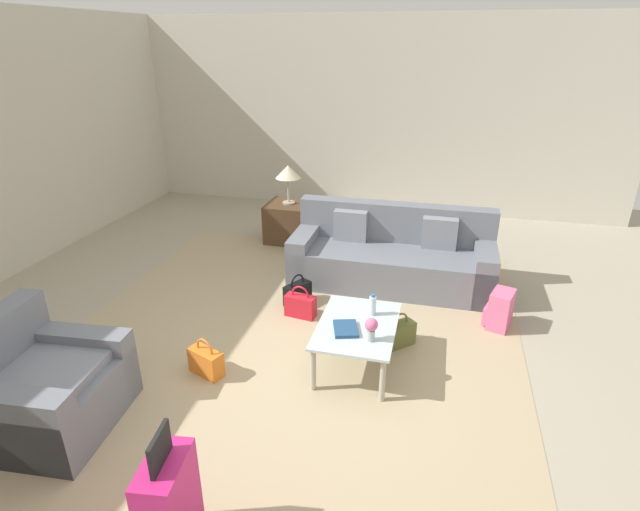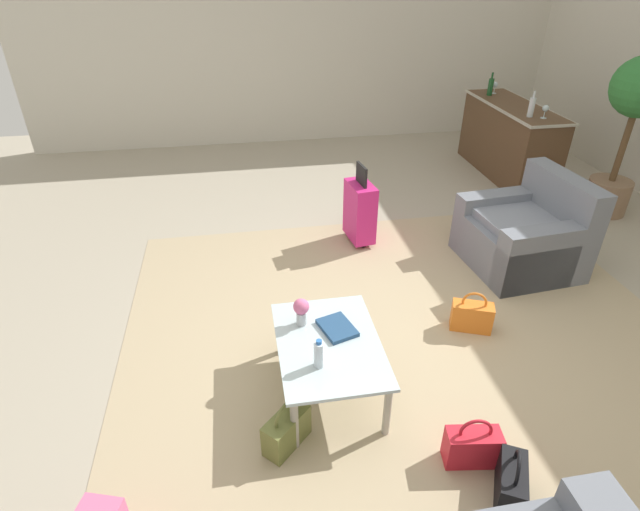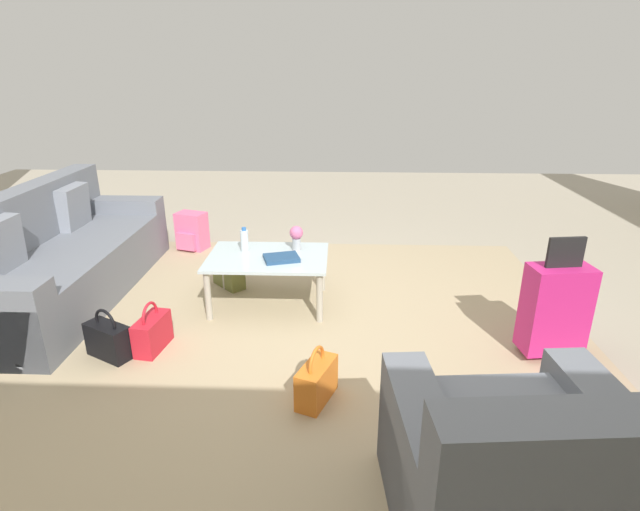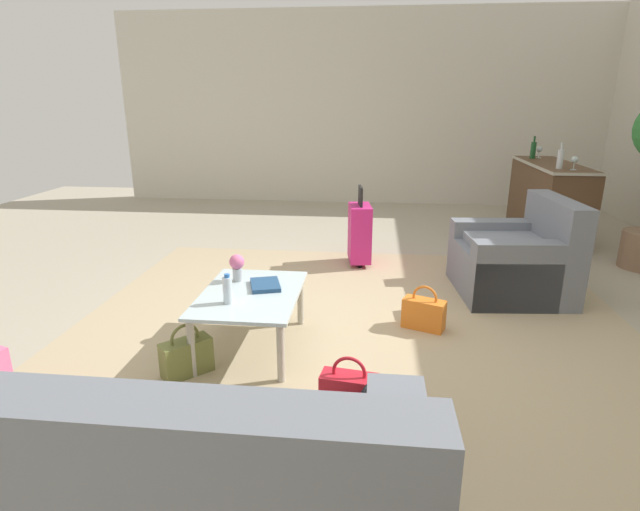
% 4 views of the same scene
% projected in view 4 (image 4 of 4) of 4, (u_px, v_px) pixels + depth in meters
% --- Properties ---
extents(ground_plane, '(12.00, 12.00, 0.00)m').
position_uv_depth(ground_plane, '(327.00, 327.00, 3.94)').
color(ground_plane, '#A89E89').
extents(wall_left, '(0.12, 8.00, 3.10)m').
position_uv_depth(wall_left, '(356.00, 109.00, 8.27)').
color(wall_left, beige).
rests_on(wall_left, ground).
extents(area_rug, '(5.20, 4.40, 0.01)m').
position_uv_depth(area_rug, '(348.00, 366.00, 3.35)').
color(area_rug, tan).
rests_on(area_rug, ground).
extents(couch, '(0.88, 2.34, 0.91)m').
position_uv_depth(couch, '(108.00, 502.00, 1.83)').
color(couch, slate).
rests_on(couch, ground).
extents(armchair, '(1.05, 1.00, 0.88)m').
position_uv_depth(armchair, '(519.00, 262.00, 4.54)').
color(armchair, slate).
rests_on(armchair, ground).
extents(coffee_table, '(0.96, 0.68, 0.43)m').
position_uv_depth(coffee_table, '(251.00, 300.00, 3.50)').
color(coffee_table, silver).
rests_on(coffee_table, ground).
extents(water_bottle, '(0.06, 0.06, 0.20)m').
position_uv_depth(water_bottle, '(228.00, 290.00, 3.28)').
color(water_bottle, silver).
rests_on(water_bottle, coffee_table).
extents(coffee_table_book, '(0.31, 0.27, 0.03)m').
position_uv_depth(coffee_table_book, '(265.00, 285.00, 3.59)').
color(coffee_table_book, navy).
rests_on(coffee_table_book, coffee_table).
extents(flower_vase, '(0.11, 0.11, 0.21)m').
position_uv_depth(flower_vase, '(237.00, 265.00, 3.67)').
color(flower_vase, '#B2B7BC').
rests_on(flower_vase, coffee_table).
extents(bar_console, '(1.79, 0.59, 0.94)m').
position_uv_depth(bar_console, '(549.00, 198.00, 6.47)').
color(bar_console, '#513823').
rests_on(bar_console, ground).
extents(wine_glass_leftmost, '(0.08, 0.08, 0.15)m').
position_uv_depth(wine_glass_leftmost, '(540.00, 150.00, 6.88)').
color(wine_glass_leftmost, silver).
rests_on(wine_glass_leftmost, bar_console).
extents(wine_glass_left_of_centre, '(0.08, 0.08, 0.15)m').
position_uv_depth(wine_glass_left_of_centre, '(575.00, 160.00, 5.72)').
color(wine_glass_left_of_centre, silver).
rests_on(wine_glass_left_of_centre, bar_console).
extents(wine_bottle_green, '(0.07, 0.07, 0.30)m').
position_uv_depth(wine_bottle_green, '(533.00, 150.00, 6.81)').
color(wine_bottle_green, '#194C23').
rests_on(wine_bottle_green, bar_console).
extents(wine_bottle_clear, '(0.07, 0.07, 0.30)m').
position_uv_depth(wine_bottle_clear, '(560.00, 159.00, 5.81)').
color(wine_bottle_clear, silver).
rests_on(wine_bottle_clear, bar_console).
extents(suitcase_magenta, '(0.43, 0.27, 0.85)m').
position_uv_depth(suitcase_magenta, '(360.00, 232.00, 5.33)').
color(suitcase_magenta, '#D12375').
rests_on(suitcase_magenta, ground).
extents(handbag_red, '(0.18, 0.34, 0.36)m').
position_uv_depth(handbag_red, '(349.00, 393.00, 2.83)').
color(handbag_red, red).
rests_on(handbag_red, ground).
extents(handbag_olive, '(0.32, 0.33, 0.36)m').
position_uv_depth(handbag_olive, '(187.00, 356.00, 3.22)').
color(handbag_olive, olive).
rests_on(handbag_olive, ground).
extents(handbag_black, '(0.35, 0.27, 0.36)m').
position_uv_depth(handbag_black, '(367.00, 422.00, 2.57)').
color(handbag_black, black).
rests_on(handbag_black, ground).
extents(handbag_orange, '(0.25, 0.35, 0.36)m').
position_uv_depth(handbag_orange, '(424.00, 313.00, 3.87)').
color(handbag_orange, orange).
rests_on(handbag_orange, ground).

